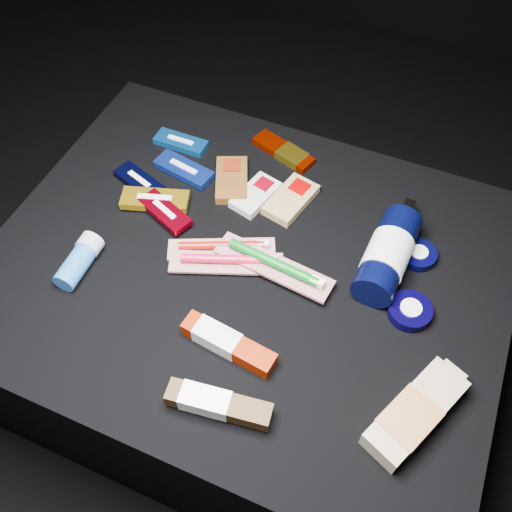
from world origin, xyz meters
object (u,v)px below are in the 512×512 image
at_px(deodorant_stick, 79,260).
at_px(toothpaste_carton_red, 225,342).
at_px(lotion_bottle, 388,255).
at_px(bodywash_bottle, 414,415).

bearing_deg(deodorant_stick, toothpaste_carton_red, -9.69).
distance_m(lotion_bottle, bodywash_bottle, 0.30).
relative_size(deodorant_stick, toothpaste_carton_red, 0.64).
relative_size(lotion_bottle, toothpaste_carton_red, 1.41).
height_order(bodywash_bottle, toothpaste_carton_red, bodywash_bottle).
height_order(lotion_bottle, toothpaste_carton_red, lotion_bottle).
xyz_separation_m(lotion_bottle, bodywash_bottle, (0.12, -0.27, -0.02)).
xyz_separation_m(lotion_bottle, toothpaste_carton_red, (-0.21, -0.27, -0.02)).
distance_m(bodywash_bottle, deodorant_stick, 0.65).
distance_m(lotion_bottle, toothpaste_carton_red, 0.34).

